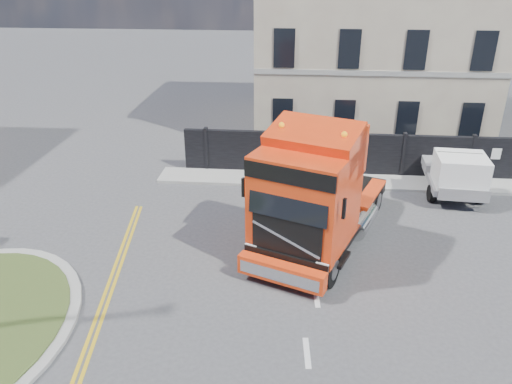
# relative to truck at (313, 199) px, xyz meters

# --- Properties ---
(ground) EXTENTS (120.00, 120.00, 0.00)m
(ground) POSITION_rel_truck_xyz_m (-2.81, -2.15, -1.99)
(ground) COLOR #424244
(ground) RESTS_ON ground
(hoarding_fence) EXTENTS (18.80, 0.25, 2.00)m
(hoarding_fence) POSITION_rel_truck_xyz_m (3.75, 6.85, -0.99)
(hoarding_fence) COLOR black
(hoarding_fence) RESTS_ON ground
(georgian_building) EXTENTS (12.30, 10.30, 12.80)m
(georgian_building) POSITION_rel_truck_xyz_m (3.19, 14.35, 3.78)
(georgian_building) COLOR beige
(georgian_building) RESTS_ON ground
(pavement_far) EXTENTS (20.00, 1.60, 0.12)m
(pavement_far) POSITION_rel_truck_xyz_m (3.19, 5.95, -1.93)
(pavement_far) COLOR #999994
(pavement_far) RESTS_ON ground
(truck) EXTENTS (5.31, 7.92, 4.45)m
(truck) POSITION_rel_truck_xyz_m (0.00, 0.00, 0.00)
(truck) COLOR black
(truck) RESTS_ON ground
(flatbed_pickup) EXTENTS (2.26, 4.98, 2.02)m
(flatbed_pickup) POSITION_rel_truck_xyz_m (5.97, 4.92, -0.90)
(flatbed_pickup) COLOR gray
(flatbed_pickup) RESTS_ON ground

